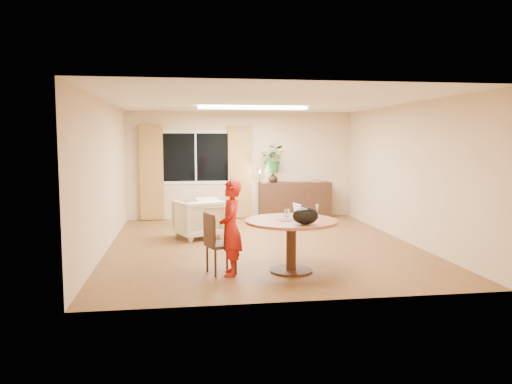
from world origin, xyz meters
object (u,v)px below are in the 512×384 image
dining_table (291,231)px  sideboard (295,200)px  child (231,228)px  dining_chair (221,243)px  armchair (198,218)px

dining_table → sideboard: sideboard is taller
child → sideboard: size_ratio=0.77×
dining_chair → sideboard: bearing=47.2°
dining_chair → armchair: bearing=76.7°
dining_chair → child: 0.29m
dining_table → dining_chair: size_ratio=1.52×
child → dining_chair: bearing=-125.3°
child → armchair: bearing=-167.0°
dining_table → sideboard: 5.06m
dining_chair → child: size_ratio=0.65×
child → sideboard: 5.39m
armchair → dining_chair: bearing=72.5°
dining_chair → child: bearing=-59.2°
armchair → sideboard: 3.25m
dining_table → sideboard: bearing=76.5°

